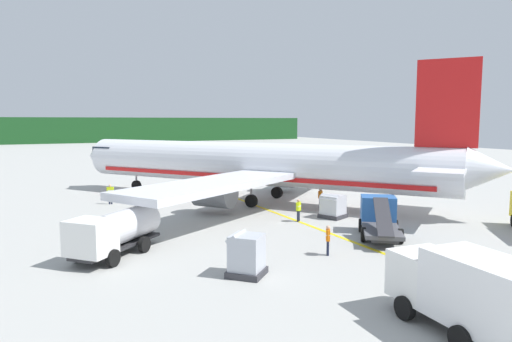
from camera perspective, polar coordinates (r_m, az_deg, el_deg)
name	(u,v)px	position (r m, az deg, el deg)	size (l,w,h in m)	color
airliner_foreground	(256,165)	(41.50, -0.04, 0.77)	(30.37, 35.53, 11.90)	silver
service_truck_fuel	(379,217)	(30.72, 15.12, -5.55)	(5.05, 5.81, 2.53)	#2659A5
service_truck_baggage	(115,231)	(26.33, -17.14, -7.12)	(5.72, 5.55, 2.40)	white
service_truck_catering	(469,291)	(17.63, 25.03, -13.42)	(2.72, 6.07, 2.93)	white
cargo_container_near	(333,206)	(35.40, 9.56, -4.39)	(2.23, 2.23, 1.86)	#333338
cargo_container_mid	(246,255)	(22.15, -1.23, -10.45)	(2.33, 2.33, 2.10)	#333338
crew_marshaller	(320,196)	(39.27, 8.03, -3.15)	(0.54, 0.44, 1.67)	#191E33
crew_loader_left	(328,238)	(25.65, 8.97, -8.22)	(0.44, 0.54, 1.67)	#191E33
crew_loader_right	(298,209)	(33.73, 5.32, -4.68)	(0.54, 0.44, 1.66)	#191E33
crew_supervisor	(110,192)	(42.57, -17.72, -2.56)	(0.60, 0.36, 1.77)	#191E33
apron_guide_line	(271,211)	(37.61, 1.87, -5.02)	(0.30, 60.00, 0.01)	yellow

